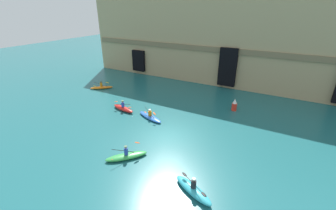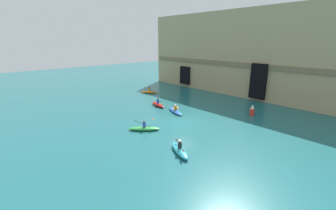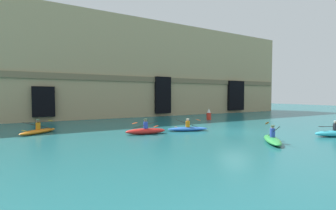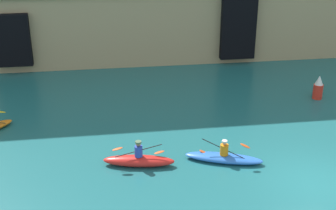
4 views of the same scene
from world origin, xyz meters
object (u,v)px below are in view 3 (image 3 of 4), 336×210
(kayak_orange, at_px, (38,131))
(kayak_red, at_px, (146,131))
(kayak_green, at_px, (272,139))
(kayak_cyan, at_px, (335,133))
(kayak_blue, at_px, (188,128))
(marker_buoy, at_px, (209,114))

(kayak_orange, xyz_separation_m, kayak_red, (7.04, -3.98, 0.04))
(kayak_green, relative_size, kayak_cyan, 0.94)
(kayak_blue, bearing_deg, kayak_green, 126.87)
(kayak_green, xyz_separation_m, marker_buoy, (4.90, 12.28, 0.42))
(kayak_green, relative_size, kayak_blue, 0.85)
(kayak_orange, relative_size, kayak_red, 0.89)
(kayak_cyan, bearing_deg, kayak_green, 17.00)
(kayak_green, distance_m, marker_buoy, 13.23)
(kayak_green, xyz_separation_m, kayak_blue, (-2.01, 6.26, -0.01))
(kayak_cyan, bearing_deg, kayak_orange, -7.16)
(kayak_orange, relative_size, kayak_green, 0.95)
(kayak_orange, height_order, marker_buoy, marker_buoy)
(kayak_green, bearing_deg, kayak_orange, 92.33)
(kayak_cyan, bearing_deg, kayak_blue, -18.07)
(kayak_orange, bearing_deg, marker_buoy, -34.74)
(kayak_cyan, distance_m, marker_buoy, 13.02)
(kayak_green, bearing_deg, kayak_blue, 59.66)
(kayak_orange, xyz_separation_m, kayak_blue, (10.62, -4.16, -0.02))
(kayak_green, distance_m, kayak_cyan, 5.72)
(kayak_cyan, bearing_deg, kayak_red, -8.26)
(kayak_blue, bearing_deg, kayak_orange, -2.32)
(kayak_orange, relative_size, marker_buoy, 2.01)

